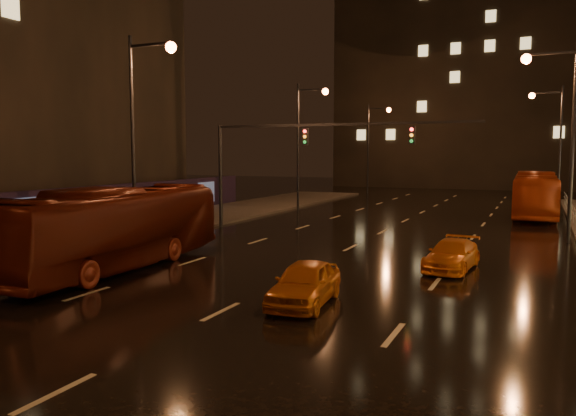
{
  "coord_description": "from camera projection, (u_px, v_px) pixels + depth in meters",
  "views": [
    {
      "loc": [
        8.17,
        -9.49,
        4.5
      ],
      "look_at": [
        -0.27,
        9.3,
        2.5
      ],
      "focal_mm": 35.0,
      "sensor_mm": 36.0,
      "label": 1
    }
  ],
  "objects": [
    {
      "name": "ground",
      "position": [
        373.0,
        236.0,
        30.54
      ],
      "size": [
        140.0,
        140.0,
        0.0
      ],
      "primitive_type": "plane",
      "color": "black",
      "rests_on": "ground"
    },
    {
      "name": "traffic_signal",
      "position": [
        288.0,
        149.0,
        32.15
      ],
      "size": [
        15.31,
        0.32,
        6.2
      ],
      "color": "black",
      "rests_on": "ground"
    },
    {
      "name": "hoarding_left",
      "position": [
        22.0,
        214.0,
        30.18
      ],
      "size": [
        0.3,
        46.0,
        2.5
      ],
      "primitive_type": "cube",
      "color": "black",
      "rests_on": "ground"
    },
    {
      "name": "bus_curb",
      "position": [
        535.0,
        194.0,
        39.77
      ],
      "size": [
        2.95,
        11.71,
        3.25
      ],
      "primitive_type": "imported",
      "rotation": [
        0.0,
        0.0,
        0.02
      ],
      "color": "#9B2F0F",
      "rests_on": "ground"
    },
    {
      "name": "bus_red",
      "position": [
        115.0,
        228.0,
        21.81
      ],
      "size": [
        3.46,
        11.68,
        3.21
      ],
      "primitive_type": "imported",
      "rotation": [
        0.0,
        0.0,
        0.07
      ],
      "color": "#51150B",
      "rests_on": "ground"
    },
    {
      "name": "building_distant",
      "position": [
        511.0,
        51.0,
        74.37
      ],
      "size": [
        44.0,
        16.0,
        36.0
      ],
      "primitive_type": "cube",
      "color": "black",
      "rests_on": "ground"
    },
    {
      "name": "taxi_near",
      "position": [
        305.0,
        283.0,
        16.75
      ],
      "size": [
        1.89,
        3.95,
        1.3
      ],
      "primitive_type": "imported",
      "rotation": [
        0.0,
        0.0,
        0.09
      ],
      "color": "#C05F12",
      "rests_on": "ground"
    },
    {
      "name": "taxi_far",
      "position": [
        452.0,
        255.0,
        21.83
      ],
      "size": [
        1.96,
        4.08,
        1.15
      ],
      "primitive_type": "imported",
      "rotation": [
        0.0,
        0.0,
        -0.09
      ],
      "color": "orange",
      "rests_on": "ground"
    },
    {
      "name": "sidewalk_left",
      "position": [
        115.0,
        233.0,
        31.51
      ],
      "size": [
        7.0,
        70.0,
        0.15
      ],
      "primitive_type": "cube",
      "color": "#38332D",
      "rests_on": "ground"
    }
  ]
}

